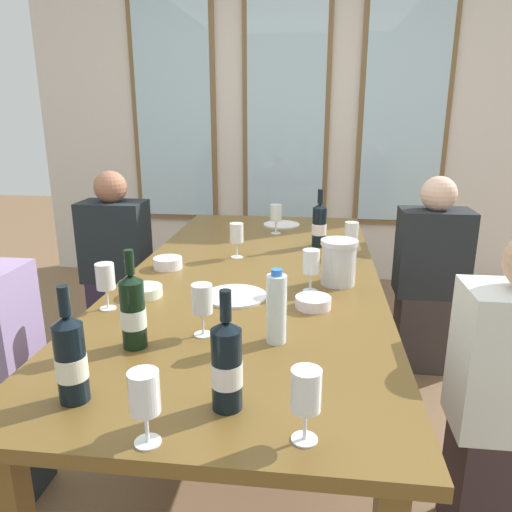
{
  "coord_description": "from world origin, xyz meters",
  "views": [
    {
      "loc": [
        0.27,
        -2.07,
        1.44
      ],
      "look_at": [
        0.0,
        0.11,
        0.79
      ],
      "focal_mm": 34.5,
      "sensor_mm": 36.0,
      "label": 1
    }
  ],
  "objects_px": {
    "dining_table": "(253,286)",
    "white_plate_0": "(235,296)",
    "tasting_bowl_1": "(168,263)",
    "seated_person_2": "(117,267)",
    "water_bottle": "(276,308)",
    "wine_glass_1": "(276,214)",
    "tasting_bowl_2": "(145,291)",
    "wine_glass_6": "(311,264)",
    "wine_bottle_3": "(133,311)",
    "wine_bottle_1": "(71,359)",
    "wine_glass_0": "(351,233)",
    "wine_bottle_0": "(227,365)",
    "wine_bottle_2": "(319,225)",
    "metal_pitcher": "(339,262)",
    "seated_person_3": "(430,281)",
    "tasting_bowl_0": "(313,302)",
    "white_plate_1": "(282,225)",
    "wine_glass_4": "(105,278)",
    "wine_glass_3": "(306,394)",
    "wine_glass_5": "(237,234)",
    "wine_glass_7": "(144,394)",
    "wine_glass_2": "(202,302)"
  },
  "relations": [
    {
      "from": "white_plate_0",
      "to": "wine_glass_6",
      "type": "xyz_separation_m",
      "value": [
        0.29,
        0.1,
        0.11
      ]
    },
    {
      "from": "water_bottle",
      "to": "seated_person_2",
      "type": "height_order",
      "value": "seated_person_2"
    },
    {
      "from": "wine_glass_0",
      "to": "wine_bottle_3",
      "type": "bearing_deg",
      "value": -123.74
    },
    {
      "from": "wine_bottle_3",
      "to": "tasting_bowl_0",
      "type": "bearing_deg",
      "value": 35.06
    },
    {
      "from": "wine_glass_1",
      "to": "wine_glass_0",
      "type": "bearing_deg",
      "value": -46.08
    },
    {
      "from": "wine_glass_1",
      "to": "wine_bottle_2",
      "type": "bearing_deg",
      "value": -45.18
    },
    {
      "from": "metal_pitcher",
      "to": "wine_glass_1",
      "type": "relative_size",
      "value": 1.09
    },
    {
      "from": "white_plate_1",
      "to": "wine_bottle_3",
      "type": "distance_m",
      "value": 1.76
    },
    {
      "from": "tasting_bowl_1",
      "to": "seated_person_2",
      "type": "height_order",
      "value": "seated_person_2"
    },
    {
      "from": "white_plate_1",
      "to": "wine_bottle_3",
      "type": "relative_size",
      "value": 0.73
    },
    {
      "from": "white_plate_0",
      "to": "wine_glass_4",
      "type": "relative_size",
      "value": 1.44
    },
    {
      "from": "wine_bottle_1",
      "to": "wine_glass_1",
      "type": "distance_m",
      "value": 1.84
    },
    {
      "from": "tasting_bowl_2",
      "to": "wine_glass_6",
      "type": "height_order",
      "value": "wine_glass_6"
    },
    {
      "from": "wine_bottle_3",
      "to": "tasting_bowl_1",
      "type": "relative_size",
      "value": 2.34
    },
    {
      "from": "wine_bottle_3",
      "to": "wine_glass_6",
      "type": "bearing_deg",
      "value": 46.18
    },
    {
      "from": "dining_table",
      "to": "wine_bottle_3",
      "type": "height_order",
      "value": "wine_bottle_3"
    },
    {
      "from": "wine_glass_4",
      "to": "wine_bottle_2",
      "type": "bearing_deg",
      "value": 51.65
    },
    {
      "from": "wine_glass_3",
      "to": "wine_glass_5",
      "type": "bearing_deg",
      "value": 105.13
    },
    {
      "from": "white_plate_0",
      "to": "seated_person_3",
      "type": "relative_size",
      "value": 0.23
    },
    {
      "from": "wine_glass_0",
      "to": "dining_table",
      "type": "bearing_deg",
      "value": -143.57
    },
    {
      "from": "white_plate_0",
      "to": "wine_bottle_0",
      "type": "bearing_deg",
      "value": -82.16
    },
    {
      "from": "wine_glass_1",
      "to": "wine_glass_4",
      "type": "bearing_deg",
      "value": -112.91
    },
    {
      "from": "water_bottle",
      "to": "wine_glass_1",
      "type": "xyz_separation_m",
      "value": [
        -0.12,
        1.42,
        0.0
      ]
    },
    {
      "from": "wine_glass_2",
      "to": "wine_glass_3",
      "type": "height_order",
      "value": "same"
    },
    {
      "from": "wine_bottle_0",
      "to": "wine_bottle_2",
      "type": "bearing_deg",
      "value": 81.75
    },
    {
      "from": "dining_table",
      "to": "tasting_bowl_0",
      "type": "distance_m",
      "value": 0.46
    },
    {
      "from": "wine_glass_0",
      "to": "seated_person_3",
      "type": "distance_m",
      "value": 0.65
    },
    {
      "from": "tasting_bowl_0",
      "to": "wine_glass_6",
      "type": "distance_m",
      "value": 0.2
    },
    {
      "from": "white_plate_0",
      "to": "white_plate_1",
      "type": "distance_m",
      "value": 1.28
    },
    {
      "from": "metal_pitcher",
      "to": "seated_person_3",
      "type": "distance_m",
      "value": 0.95
    },
    {
      "from": "tasting_bowl_0",
      "to": "tasting_bowl_2",
      "type": "height_order",
      "value": "tasting_bowl_0"
    },
    {
      "from": "wine_glass_5",
      "to": "wine_glass_6",
      "type": "distance_m",
      "value": 0.57
    },
    {
      "from": "wine_glass_5",
      "to": "seated_person_2",
      "type": "distance_m",
      "value": 0.97
    },
    {
      "from": "dining_table",
      "to": "white_plate_0",
      "type": "xyz_separation_m",
      "value": [
        -0.03,
        -0.3,
        0.07
      ]
    },
    {
      "from": "white_plate_0",
      "to": "wine_glass_4",
      "type": "height_order",
      "value": "wine_glass_4"
    },
    {
      "from": "tasting_bowl_1",
      "to": "seated_person_3",
      "type": "relative_size",
      "value": 0.12
    },
    {
      "from": "metal_pitcher",
      "to": "wine_glass_0",
      "type": "bearing_deg",
      "value": 79.53
    },
    {
      "from": "wine_bottle_2",
      "to": "white_plate_0",
      "type": "bearing_deg",
      "value": -112.05
    },
    {
      "from": "white_plate_1",
      "to": "wine_glass_7",
      "type": "distance_m",
      "value": 2.17
    },
    {
      "from": "metal_pitcher",
      "to": "water_bottle",
      "type": "xyz_separation_m",
      "value": [
        -0.21,
        -0.57,
        0.02
      ]
    },
    {
      "from": "tasting_bowl_2",
      "to": "seated_person_2",
      "type": "height_order",
      "value": "seated_person_2"
    },
    {
      "from": "wine_bottle_0",
      "to": "wine_bottle_2",
      "type": "xyz_separation_m",
      "value": [
        0.22,
        1.54,
        0.0
      ]
    },
    {
      "from": "wine_bottle_0",
      "to": "wine_bottle_1",
      "type": "xyz_separation_m",
      "value": [
        -0.39,
        -0.01,
        -0.0
      ]
    },
    {
      "from": "wine_bottle_1",
      "to": "wine_glass_0",
      "type": "distance_m",
      "value": 1.58
    },
    {
      "from": "wine_glass_4",
      "to": "seated_person_2",
      "type": "distance_m",
      "value": 1.25
    },
    {
      "from": "metal_pitcher",
      "to": "wine_glass_5",
      "type": "xyz_separation_m",
      "value": [
        -0.48,
        0.33,
        0.03
      ]
    },
    {
      "from": "wine_glass_2",
      "to": "wine_glass_4",
      "type": "height_order",
      "value": "same"
    },
    {
      "from": "white_plate_0",
      "to": "water_bottle",
      "type": "xyz_separation_m",
      "value": [
        0.19,
        -0.36,
        0.11
      ]
    },
    {
      "from": "tasting_bowl_0",
      "to": "dining_table",
      "type": "bearing_deg",
      "value": 126.43
    },
    {
      "from": "wine_bottle_3",
      "to": "wine_glass_7",
      "type": "bearing_deg",
      "value": -66.7
    }
  ]
}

